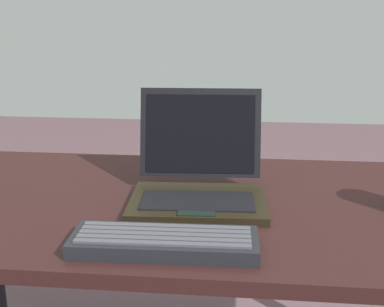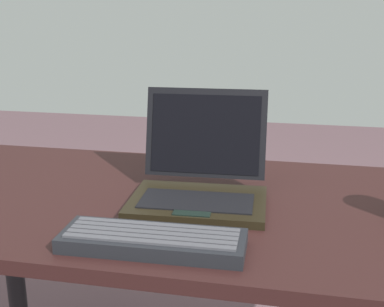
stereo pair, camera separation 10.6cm
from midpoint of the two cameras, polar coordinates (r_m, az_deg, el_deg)
name	(u,v)px [view 2 (the right image)]	position (r m, az deg, el deg)	size (l,w,h in m)	color
desk	(214,243)	(1.16, 5.21, -10.18)	(1.51, 0.67, 0.72)	black
laptop_front	(200,179)	(1.11, 3.68, -3.00)	(0.30, 0.27, 0.23)	black
external_keyboard	(153,240)	(0.90, -1.13, -9.94)	(0.33, 0.12, 0.03)	black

